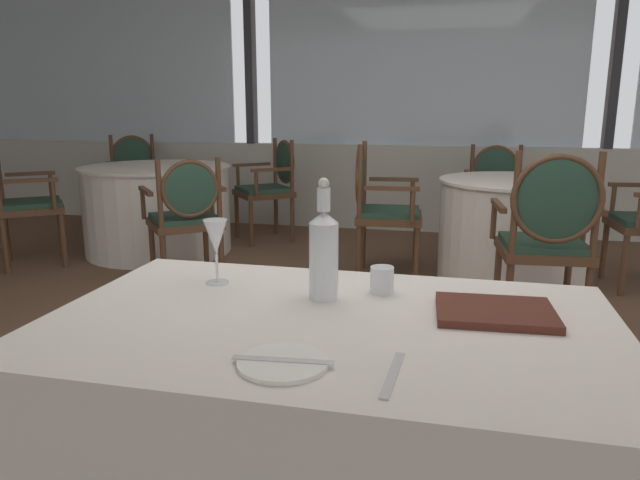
% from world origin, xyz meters
% --- Properties ---
extents(ground_plane, '(14.15, 14.15, 0.00)m').
position_xyz_m(ground_plane, '(0.00, 0.00, 0.00)').
color(ground_plane, brown).
extents(window_wall_far, '(10.88, 0.14, 2.92)m').
position_xyz_m(window_wall_far, '(0.00, 3.47, 1.16)').
color(window_wall_far, beige).
rests_on(window_wall_far, ground_plane).
extents(foreground_table, '(1.36, 0.84, 0.74)m').
position_xyz_m(foreground_table, '(0.12, -1.11, 0.37)').
color(foreground_table, white).
rests_on(foreground_table, ground_plane).
extents(side_plate, '(0.18, 0.18, 0.01)m').
position_xyz_m(side_plate, '(0.08, -1.38, 0.74)').
color(side_plate, white).
rests_on(side_plate, foreground_table).
extents(butter_knife, '(0.20, 0.04, 0.00)m').
position_xyz_m(butter_knife, '(0.08, -1.38, 0.75)').
color(butter_knife, silver).
rests_on(butter_knife, foreground_table).
extents(dinner_fork, '(0.03, 0.20, 0.00)m').
position_xyz_m(dinner_fork, '(0.30, -1.38, 0.74)').
color(dinner_fork, silver).
rests_on(dinner_fork, foreground_table).
extents(water_bottle, '(0.08, 0.08, 0.32)m').
position_xyz_m(water_bottle, '(0.07, -0.96, 0.86)').
color(water_bottle, white).
rests_on(water_bottle, foreground_table).
extents(wine_glass, '(0.07, 0.07, 0.18)m').
position_xyz_m(wine_glass, '(-0.26, -0.90, 0.87)').
color(wine_glass, white).
rests_on(wine_glass, foreground_table).
extents(water_tumbler, '(0.06, 0.06, 0.07)m').
position_xyz_m(water_tumbler, '(0.21, -0.88, 0.77)').
color(water_tumbler, white).
rests_on(water_tumbler, foreground_table).
extents(menu_book, '(0.29, 0.23, 0.02)m').
position_xyz_m(menu_book, '(0.50, -1.00, 0.75)').
color(menu_book, '#512319').
rests_on(menu_book, foreground_table).
extents(background_table_0, '(1.26, 1.26, 0.74)m').
position_xyz_m(background_table_0, '(-2.09, 2.08, 0.37)').
color(background_table_0, white).
rests_on(background_table_0, ground_plane).
extents(dining_chair_0_0, '(0.65, 0.66, 0.93)m').
position_xyz_m(dining_chair_0_0, '(-1.28, 2.75, 0.55)').
color(dining_chair_0_0, brown).
rests_on(dining_chair_0_0, ground_plane).
extents(dining_chair_0_1, '(0.66, 0.65, 0.95)m').
position_xyz_m(dining_chair_0_1, '(-2.76, 2.89, 0.56)').
color(dining_chair_0_1, brown).
rests_on(dining_chair_0_1, ground_plane).
extents(dining_chair_0_2, '(0.65, 0.66, 0.99)m').
position_xyz_m(dining_chair_0_2, '(-2.90, 1.41, 0.58)').
color(dining_chair_0_2, brown).
rests_on(dining_chair_0_2, ground_plane).
extents(dining_chair_0_3, '(0.66, 0.65, 0.89)m').
position_xyz_m(dining_chair_0_3, '(-1.42, 1.27, 0.52)').
color(dining_chair_0_3, brown).
rests_on(dining_chair_0_3, ground_plane).
extents(background_table_1, '(1.07, 1.07, 0.74)m').
position_xyz_m(background_table_1, '(0.80, 1.81, 0.37)').
color(background_table_1, white).
rests_on(background_table_1, ground_plane).
extents(dining_chair_1_0, '(0.56, 0.50, 1.01)m').
position_xyz_m(dining_chair_1_0, '(0.88, 0.85, 0.59)').
color(dining_chair_1_0, brown).
rests_on(dining_chair_1_0, ground_plane).
extents(dining_chair_1_2, '(0.56, 0.50, 0.91)m').
position_xyz_m(dining_chair_1_2, '(0.72, 2.76, 0.54)').
color(dining_chair_1_2, brown).
rests_on(dining_chair_1_2, ground_plane).
extents(dining_chair_1_3, '(0.50, 0.56, 0.98)m').
position_xyz_m(dining_chair_1_3, '(-0.16, 1.73, 0.57)').
color(dining_chair_1_3, brown).
rests_on(dining_chair_1_3, ground_plane).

